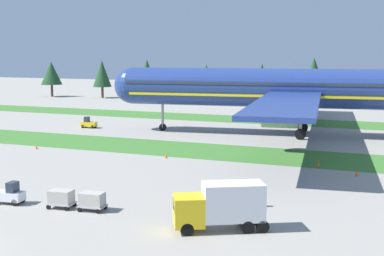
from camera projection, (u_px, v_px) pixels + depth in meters
name	position (u px, v px, depth m)	size (l,w,h in m)	color
grass_strip_near	(186.00, 149.00, 73.06)	(320.00, 11.25, 0.01)	#3D752D
grass_strip_far	(253.00, 120.00, 104.78)	(320.00, 11.25, 0.01)	#3D752D
airliner	(288.00, 88.00, 84.30)	(58.46, 72.25, 21.15)	navy
baggage_tug	(10.00, 195.00, 46.87)	(2.73, 1.59, 1.97)	silver
cargo_dolly_lead	(61.00, 197.00, 45.54)	(2.36, 1.74, 1.55)	#A3A3A8
cargo_dolly_second	(92.00, 200.00, 44.78)	(2.36, 1.74, 1.55)	#A3A3A8
catering_truck	(221.00, 205.00, 39.74)	(7.21, 5.33, 3.58)	yellow
pushback_tractor	(89.00, 123.00, 93.70)	(2.75, 1.63, 1.97)	yellow
ground_crew_marshaller	(221.00, 204.00, 43.40)	(0.36, 0.52, 1.74)	black
ground_crew_loader	(255.00, 196.00, 45.89)	(0.52, 0.36, 1.74)	black
taxiway_marker_0	(318.00, 163.00, 62.80)	(0.44, 0.44, 0.66)	orange
taxiway_marker_1	(166.00, 156.00, 67.17)	(0.44, 0.44, 0.52)	orange
taxiway_marker_2	(36.00, 147.00, 73.43)	(0.44, 0.44, 0.47)	orange
taxiway_marker_3	(357.00, 174.00, 57.35)	(0.44, 0.44, 0.53)	orange
distant_tree_line	(282.00, 77.00, 133.32)	(147.84, 10.67, 11.96)	#4C3823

